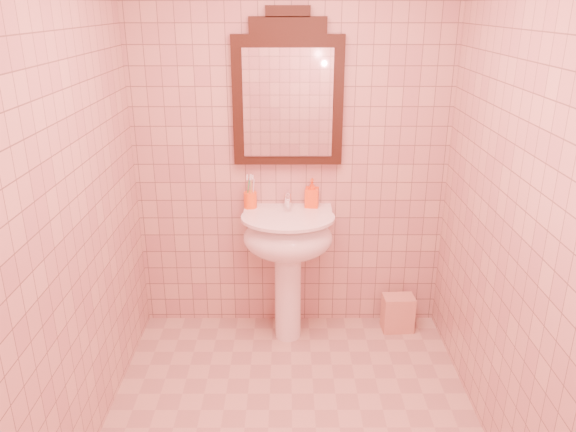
{
  "coord_description": "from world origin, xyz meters",
  "views": [
    {
      "loc": [
        -0.02,
        -2.36,
        2.09
      ],
      "look_at": [
        -0.02,
        0.55,
        0.98
      ],
      "focal_mm": 35.0,
      "sensor_mm": 36.0,
      "label": 1
    }
  ],
  "objects_px": {
    "mirror": "(288,94)",
    "toothbrush_cup": "(250,200)",
    "soap_dispenser": "(312,193)",
    "pedestal_sink": "(288,246)",
    "towel": "(398,313)"
  },
  "relations": [
    {
      "from": "mirror",
      "to": "toothbrush_cup",
      "type": "relative_size",
      "value": 4.92
    },
    {
      "from": "toothbrush_cup",
      "to": "soap_dispenser",
      "type": "bearing_deg",
      "value": 2.33
    },
    {
      "from": "toothbrush_cup",
      "to": "soap_dispenser",
      "type": "relative_size",
      "value": 1.03
    },
    {
      "from": "mirror",
      "to": "toothbrush_cup",
      "type": "bearing_deg",
      "value": -167.69
    },
    {
      "from": "pedestal_sink",
      "to": "mirror",
      "type": "xyz_separation_m",
      "value": [
        -0.0,
        0.2,
        0.91
      ]
    },
    {
      "from": "pedestal_sink",
      "to": "towel",
      "type": "relative_size",
      "value": 3.44
    },
    {
      "from": "pedestal_sink",
      "to": "toothbrush_cup",
      "type": "xyz_separation_m",
      "value": [
        -0.24,
        0.15,
        0.26
      ]
    },
    {
      "from": "mirror",
      "to": "towel",
      "type": "xyz_separation_m",
      "value": [
        0.74,
        -0.12,
        -1.45
      ]
    },
    {
      "from": "mirror",
      "to": "soap_dispenser",
      "type": "height_order",
      "value": "mirror"
    },
    {
      "from": "toothbrush_cup",
      "to": "pedestal_sink",
      "type": "bearing_deg",
      "value": -31.81
    },
    {
      "from": "mirror",
      "to": "toothbrush_cup",
      "type": "xyz_separation_m",
      "value": [
        -0.24,
        -0.05,
        -0.66
      ]
    },
    {
      "from": "toothbrush_cup",
      "to": "towel",
      "type": "relative_size",
      "value": 0.76
    },
    {
      "from": "soap_dispenser",
      "to": "pedestal_sink",
      "type": "bearing_deg",
      "value": -124.76
    },
    {
      "from": "pedestal_sink",
      "to": "soap_dispenser",
      "type": "height_order",
      "value": "soap_dispenser"
    },
    {
      "from": "mirror",
      "to": "towel",
      "type": "bearing_deg",
      "value": -9.0
    }
  ]
}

